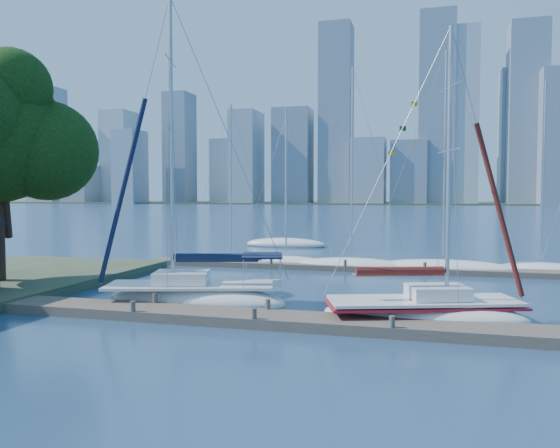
# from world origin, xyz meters

# --- Properties ---
(ground) EXTENTS (700.00, 700.00, 0.00)m
(ground) POSITION_xyz_m (0.00, 0.00, 0.00)
(ground) COLOR #18354D
(ground) RESTS_ON ground
(near_dock) EXTENTS (26.00, 2.00, 0.40)m
(near_dock) POSITION_xyz_m (0.00, 0.00, 0.20)
(near_dock) COLOR #433A31
(near_dock) RESTS_ON ground
(far_dock) EXTENTS (30.00, 1.80, 0.36)m
(far_dock) POSITION_xyz_m (2.00, 16.00, 0.18)
(far_dock) COLOR #433A31
(far_dock) RESTS_ON ground
(far_shore) EXTENTS (800.00, 100.00, 1.50)m
(far_shore) POSITION_xyz_m (0.00, 320.00, 0.00)
(far_shore) COLOR #38472D
(far_shore) RESTS_ON ground
(sailboat_navy) EXTENTS (8.86, 4.94, 14.22)m
(sailboat_navy) POSITION_xyz_m (-3.90, 2.55, 1.13)
(sailboat_navy) COLOR silver
(sailboat_navy) RESTS_ON ground
(sailboat_maroon) EXTENTS (8.25, 4.91, 11.93)m
(sailboat_maroon) POSITION_xyz_m (6.04, 1.88, 0.95)
(sailboat_maroon) COLOR silver
(sailboat_maroon) RESTS_ON ground
(bg_boat_0) EXTENTS (6.70, 4.13, 11.67)m
(bg_boat_0) POSITION_xyz_m (-7.32, 16.53, 0.25)
(bg_boat_0) COLOR silver
(bg_boat_0) RESTS_ON ground
(bg_boat_1) EXTENTS (6.69, 4.08, 10.72)m
(bg_boat_1) POSITION_xyz_m (-3.47, 17.15, 0.24)
(bg_boat_1) COLOR silver
(bg_boat_1) RESTS_ON ground
(bg_boat_2) EXTENTS (8.06, 5.04, 13.81)m
(bg_boat_2) POSITION_xyz_m (1.22, 16.52, 0.28)
(bg_boat_2) COLOR silver
(bg_boat_2) RESTS_ON ground
(bg_boat_3) EXTENTS (9.52, 3.34, 14.51)m
(bg_boat_3) POSITION_xyz_m (7.13, 16.76, 0.28)
(bg_boat_3) COLOR silver
(bg_boat_3) RESTS_ON ground
(bg_boat_4) EXTENTS (5.79, 2.03, 12.48)m
(bg_boat_4) POSITION_xyz_m (13.18, 17.97, 0.25)
(bg_boat_4) COLOR silver
(bg_boat_4) RESTS_ON ground
(bg_boat_6) EXTENTS (8.23, 5.54, 13.76)m
(bg_boat_6) POSITION_xyz_m (-7.12, 31.01, 0.29)
(bg_boat_6) COLOR silver
(bg_boat_6) RESTS_ON ground
(skyline) EXTENTS (504.08, 51.31, 103.07)m
(skyline) POSITION_xyz_m (19.15, 290.79, 34.71)
(skyline) COLOR #8695AD
(skyline) RESTS_ON ground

